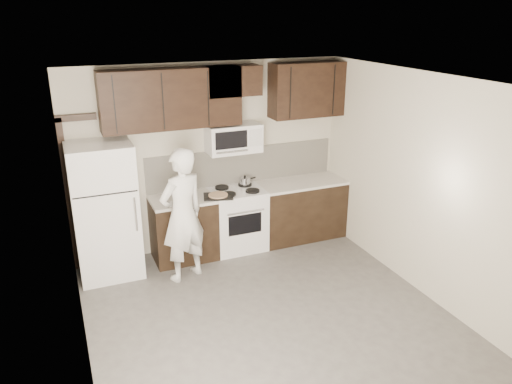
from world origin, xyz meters
TOP-DOWN VIEW (x-y plane):
  - floor at (0.00, 0.00)m, footprint 4.50×4.50m
  - back_wall at (0.00, 2.25)m, footprint 4.00×0.00m
  - ceiling at (0.00, 0.00)m, footprint 4.50×4.50m
  - counter_run at (0.60, 1.94)m, footprint 2.95×0.64m
  - stove at (0.30, 1.94)m, footprint 0.76×0.66m
  - backsplash at (0.50, 2.24)m, footprint 2.90×0.02m
  - upper_cabinets at (0.21, 2.08)m, footprint 3.48×0.35m
  - microwave at (0.30, 2.06)m, footprint 0.76×0.42m
  - refrigerator at (-1.55, 1.89)m, footprint 0.80×0.76m
  - door_trim at (-1.92, 2.21)m, footprint 0.50×0.08m
  - saucepan at (0.48, 2.09)m, footprint 0.28×0.16m
  - baking_tray at (-0.04, 1.78)m, footprint 0.46×0.39m
  - pizza at (-0.04, 1.78)m, footprint 0.33×0.33m
  - person at (-0.65, 1.39)m, footprint 0.76×0.64m

SIDE VIEW (x-z plane):
  - floor at x=0.00m, z-range 0.00..0.00m
  - counter_run at x=0.60m, z-range 0.00..0.91m
  - stove at x=0.30m, z-range -0.01..0.93m
  - person at x=-0.65m, z-range 0.00..1.78m
  - refrigerator at x=-1.55m, z-range 0.00..1.80m
  - baking_tray at x=-0.04m, z-range 0.91..0.93m
  - pizza at x=-0.04m, z-range 0.93..0.95m
  - saucepan at x=0.48m, z-range 0.90..1.05m
  - backsplash at x=0.50m, z-range 0.91..1.45m
  - door_trim at x=-1.92m, z-range 0.19..2.31m
  - back_wall at x=0.00m, z-range -0.65..3.35m
  - microwave at x=0.30m, z-range 1.45..1.85m
  - upper_cabinets at x=0.21m, z-range 1.89..2.67m
  - ceiling at x=0.00m, z-range 2.70..2.70m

